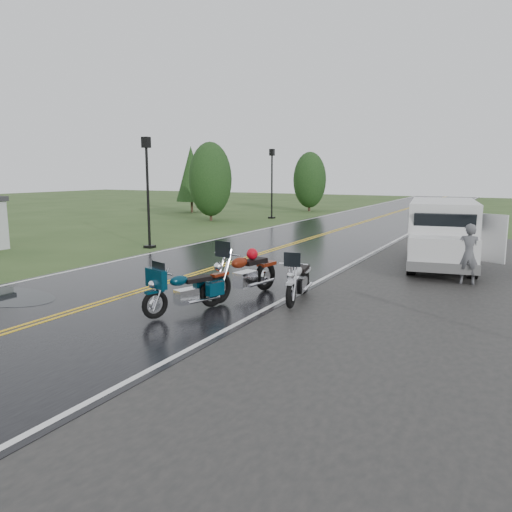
{
  "coord_description": "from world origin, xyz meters",
  "views": [
    {
      "loc": [
        8.89,
        -9.4,
        3.18
      ],
      "look_at": [
        2.8,
        2.0,
        1.0
      ],
      "focal_mm": 35.0,
      "sensor_mm": 36.0,
      "label": 1
    }
  ],
  "objects_px": {
    "van_white": "(413,239)",
    "motorcycle_teal": "(155,293)",
    "person_at_van": "(468,255)",
    "motorcycle_red": "(220,276)",
    "lamp_post_far_left": "(272,184)",
    "lamp_post_near_left": "(148,193)",
    "motorcycle_silver": "(291,284)"
  },
  "relations": [
    {
      "from": "motorcycle_red",
      "to": "van_white",
      "type": "xyz_separation_m",
      "value": [
        3.34,
        5.83,
        0.4
      ]
    },
    {
      "from": "person_at_van",
      "to": "motorcycle_silver",
      "type": "bearing_deg",
      "value": 50.08
    },
    {
      "from": "motorcycle_red",
      "to": "lamp_post_near_left",
      "type": "xyz_separation_m",
      "value": [
        -7.62,
        6.5,
        1.59
      ]
    },
    {
      "from": "van_white",
      "to": "lamp_post_far_left",
      "type": "distance_m",
      "value": 19.81
    },
    {
      "from": "motorcycle_teal",
      "to": "van_white",
      "type": "xyz_separation_m",
      "value": [
        3.9,
        7.56,
        0.51
      ]
    },
    {
      "from": "person_at_van",
      "to": "lamp_post_far_left",
      "type": "distance_m",
      "value": 21.36
    },
    {
      "from": "motorcycle_teal",
      "to": "lamp_post_far_left",
      "type": "bearing_deg",
      "value": 129.84
    },
    {
      "from": "motorcycle_red",
      "to": "person_at_van",
      "type": "bearing_deg",
      "value": 55.91
    },
    {
      "from": "lamp_post_far_left",
      "to": "motorcycle_teal",
      "type": "bearing_deg",
      "value": -69.56
    },
    {
      "from": "motorcycle_red",
      "to": "person_at_van",
      "type": "distance_m",
      "value": 7.22
    },
    {
      "from": "motorcycle_teal",
      "to": "person_at_van",
      "type": "distance_m",
      "value": 8.89
    },
    {
      "from": "person_at_van",
      "to": "van_white",
      "type": "bearing_deg",
      "value": -25.81
    },
    {
      "from": "motorcycle_teal",
      "to": "lamp_post_far_left",
      "type": "relative_size",
      "value": 0.44
    },
    {
      "from": "person_at_van",
      "to": "lamp_post_far_left",
      "type": "relative_size",
      "value": 0.36
    },
    {
      "from": "person_at_van",
      "to": "lamp_post_near_left",
      "type": "relative_size",
      "value": 0.37
    },
    {
      "from": "lamp_post_far_left",
      "to": "lamp_post_near_left",
      "type": "bearing_deg",
      "value": -84.24
    },
    {
      "from": "motorcycle_red",
      "to": "van_white",
      "type": "height_order",
      "value": "van_white"
    },
    {
      "from": "motorcycle_teal",
      "to": "lamp_post_near_left",
      "type": "relative_size",
      "value": 0.45
    },
    {
      "from": "motorcycle_red",
      "to": "motorcycle_silver",
      "type": "distance_m",
      "value": 1.73
    },
    {
      "from": "van_white",
      "to": "lamp_post_near_left",
      "type": "bearing_deg",
      "value": 167.55
    },
    {
      "from": "motorcycle_silver",
      "to": "lamp_post_near_left",
      "type": "xyz_separation_m",
      "value": [
        -9.29,
        6.1,
        1.69
      ]
    },
    {
      "from": "motorcycle_silver",
      "to": "person_at_van",
      "type": "relative_size",
      "value": 1.25
    },
    {
      "from": "person_at_van",
      "to": "motorcycle_red",
      "type": "bearing_deg",
      "value": 40.94
    },
    {
      "from": "motorcycle_teal",
      "to": "person_at_van",
      "type": "height_order",
      "value": "person_at_van"
    },
    {
      "from": "person_at_van",
      "to": "lamp_post_near_left",
      "type": "height_order",
      "value": "lamp_post_near_left"
    },
    {
      "from": "van_white",
      "to": "person_at_van",
      "type": "height_order",
      "value": "van_white"
    },
    {
      "from": "van_white",
      "to": "lamp_post_near_left",
      "type": "distance_m",
      "value": 11.04
    },
    {
      "from": "lamp_post_near_left",
      "to": "motorcycle_red",
      "type": "bearing_deg",
      "value": -40.49
    },
    {
      "from": "motorcycle_teal",
      "to": "van_white",
      "type": "height_order",
      "value": "van_white"
    },
    {
      "from": "van_white",
      "to": "motorcycle_teal",
      "type": "bearing_deg",
      "value": -126.22
    },
    {
      "from": "motorcycle_silver",
      "to": "person_at_van",
      "type": "bearing_deg",
      "value": 44.35
    },
    {
      "from": "motorcycle_silver",
      "to": "lamp_post_far_left",
      "type": "xyz_separation_m",
      "value": [
        -10.77,
        20.79,
        1.76
      ]
    }
  ]
}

